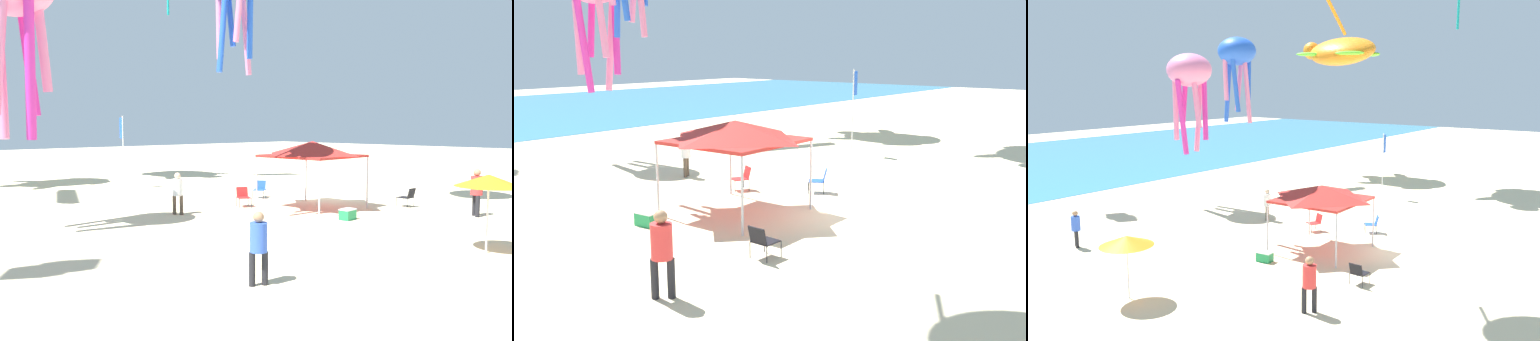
{
  "view_description": "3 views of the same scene",
  "coord_description": "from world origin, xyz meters",
  "views": [
    {
      "loc": [
        -15.43,
        18.94,
        3.42
      ],
      "look_at": [
        -1.14,
        5.51,
        1.68
      ],
      "focal_mm": 35.77,
      "sensor_mm": 36.0,
      "label": 1
    },
    {
      "loc": [
        -14.29,
        -8.5,
        4.8
      ],
      "look_at": [
        -0.99,
        2.31,
        1.24
      ],
      "focal_mm": 40.94,
      "sensor_mm": 36.0,
      "label": 2
    },
    {
      "loc": [
        -20.37,
        -8.83,
        7.08
      ],
      "look_at": [
        -0.6,
        5.8,
        2.96
      ],
      "focal_mm": 37.98,
      "sensor_mm": 36.0,
      "label": 3
    }
  ],
  "objects": [
    {
      "name": "folding_chair_left_of_tent",
      "position": [
        -4.36,
        -0.2,
        0.47
      ],
      "size": [
        0.64,
        0.55,
        0.82
      ],
      "rotation": [
        0.0,
        0.0,
        1.55
      ],
      "color": "black",
      "rests_on": "ground"
    },
    {
      "name": "canopy_tent",
      "position": [
        -1.8,
        2.97,
        2.44
      ],
      "size": [
        3.44,
        3.4,
        2.78
      ],
      "rotation": [
        0.0,
        0.0,
        0.04
      ],
      "color": "#B7B7BC",
      "rests_on": "ground"
    },
    {
      "name": "kite_octopus_pink",
      "position": [
        1.01,
        13.54,
        7.33
      ],
      "size": [
        2.5,
        2.5,
        5.56
      ],
      "rotation": [
        0.0,
        0.0,
        4.39
      ],
      "color": "pink"
    },
    {
      "name": "folding_chair_facing_ocean",
      "position": [
        0.48,
        4.74,
        0.47
      ],
      "size": [
        0.79,
        0.74,
        0.82
      ],
      "rotation": [
        0.0,
        0.0,
        4.24
      ],
      "color": "black",
      "rests_on": "ground"
    },
    {
      "name": "person_far_stroller",
      "position": [
        0.74,
        7.87,
        0.95
      ],
      "size": [
        0.39,
        0.39,
        1.62
      ],
      "rotation": [
        0.0,
        0.0,
        3.7
      ],
      "color": "brown",
      "rests_on": "ground"
    },
    {
      "name": "beach_umbrella",
      "position": [
        -9.88,
        5.26,
        1.96
      ],
      "size": [
        1.75,
        1.75,
        2.13
      ],
      "color": "silver",
      "rests_on": "ground"
    },
    {
      "name": "person_beachcomber",
      "position": [
        -7.27,
        -0.1,
        1.06
      ],
      "size": [
        0.43,
        0.43,
        1.8
      ],
      "rotation": [
        0.0,
        0.0,
        2.33
      ],
      "color": "black",
      "rests_on": "ground"
    },
    {
      "name": "ground",
      "position": [
        0.0,
        0.0,
        -0.05
      ],
      "size": [
        120.0,
        120.0,
        0.1
      ],
      "primitive_type": "cube",
      "color": "beige"
    },
    {
      "name": "kite_turtle_orange",
      "position": [
        15.25,
        12.29,
        9.17
      ],
      "size": [
        5.78,
        6.55,
        2.9
      ],
      "rotation": [
        0.0,
        0.0,
        1.46
      ],
      "color": "orange"
    },
    {
      "name": "folding_chair_near_cooler",
      "position": [
        1.87,
        2.44,
        0.47
      ],
      "size": [
        0.77,
        0.81,
        0.82
      ],
      "rotation": [
        0.0,
        0.0,
        3.73
      ],
      "color": "black",
      "rests_on": "ground"
    },
    {
      "name": "person_near_umbrella",
      "position": [
        -7.7,
        11.6,
        0.94
      ],
      "size": [
        0.38,
        0.4,
        1.61
      ],
      "rotation": [
        0.0,
        0.0,
        1.12
      ],
      "color": "black",
      "rests_on": "ground"
    },
    {
      "name": "kite_octopus_blue",
      "position": [
        -2.01,
        7.35,
        8.13
      ],
      "size": [
        1.7,
        1.7,
        3.76
      ],
      "rotation": [
        0.0,
        0.0,
        5.81
      ],
      "color": "blue"
    },
    {
      "name": "cooler_box",
      "position": [
        -4.37,
        3.97,
        0.2
      ],
      "size": [
        0.47,
        0.66,
        0.4
      ],
      "color": "#1E8C4C",
      "rests_on": "ground"
    },
    {
      "name": "banner_flag",
      "position": [
        9.17,
        5.57,
        2.36
      ],
      "size": [
        0.36,
        0.06,
        3.93
      ],
      "color": "silver",
      "rests_on": "ground"
    }
  ]
}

